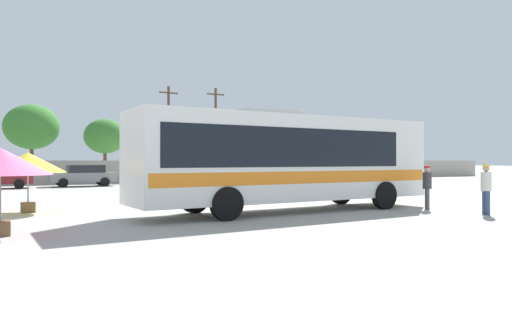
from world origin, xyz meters
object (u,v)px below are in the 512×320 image
object	(u,v)px
parked_car_second_grey	(83,175)
utility_pole_far	(169,131)
vendor_umbrella_secondary_pink	(0,163)
coach_bus_white_orange	(286,158)
utility_pole_near	(216,132)
passenger_waiting_on_apron	(486,186)
roadside_tree_midright	(105,136)
attendant_by_bus_door	(427,185)
vendor_umbrella_near_gate_yellow	(28,163)
roadside_tree_midleft	(32,127)

from	to	relation	value
parked_car_second_grey	utility_pole_far	distance (m)	11.24
vendor_umbrella_secondary_pink	parked_car_second_grey	world-z (taller)	vendor_umbrella_secondary_pink
coach_bus_white_orange	vendor_umbrella_secondary_pink	bearing A→B (deg)	-169.33
parked_car_second_grey	utility_pole_near	world-z (taller)	utility_pole_near
coach_bus_white_orange	parked_car_second_grey	distance (m)	21.46
vendor_umbrella_secondary_pink	passenger_waiting_on_apron	bearing A→B (deg)	-8.60
parked_car_second_grey	roadside_tree_midright	bearing A→B (deg)	73.51
passenger_waiting_on_apron	utility_pole_near	xyz separation A→B (m)	(2.59, 31.74, 3.67)
attendant_by_bus_door	passenger_waiting_on_apron	xyz separation A→B (m)	(0.45, -2.16, 0.04)
attendant_by_bus_door	utility_pole_far	bearing A→B (deg)	93.26
coach_bus_white_orange	vendor_umbrella_secondary_pink	size ratio (longest dim) A/B	4.84
utility_pole_near	utility_pole_far	xyz separation A→B (m)	(-4.72, -0.14, -0.09)
coach_bus_white_orange	utility_pole_far	bearing A→B (deg)	82.91
vendor_umbrella_near_gate_yellow	roadside_tree_midleft	size ratio (longest dim) A/B	0.38
passenger_waiting_on_apron	utility_pole_far	bearing A→B (deg)	93.84
vendor_umbrella_secondary_pink	parked_car_second_grey	distance (m)	23.02
roadside_tree_midleft	utility_pole_far	bearing A→B (deg)	-16.94
attendant_by_bus_door	passenger_waiting_on_apron	size ratio (longest dim) A/B	0.96
attendant_by_bus_door	roadside_tree_midleft	bearing A→B (deg)	111.63
parked_car_second_grey	roadside_tree_midright	xyz separation A→B (m)	(2.94, 9.92, 3.31)
parked_car_second_grey	passenger_waiting_on_apron	bearing A→B (deg)	-67.55
coach_bus_white_orange	utility_pole_near	size ratio (longest dim) A/B	1.31
roadside_tree_midleft	roadside_tree_midright	distance (m)	6.23
vendor_umbrella_secondary_pink	utility_pole_near	size ratio (longest dim) A/B	0.27
utility_pole_far	roadside_tree_midleft	world-z (taller)	utility_pole_far
utility_pole_far	attendant_by_bus_door	bearing A→B (deg)	-86.74
vendor_umbrella_near_gate_yellow	vendor_umbrella_secondary_pink	xyz separation A→B (m)	(-0.63, -5.43, 0.04)
utility_pole_far	roadside_tree_midleft	size ratio (longest dim) A/B	1.28
parked_car_second_grey	utility_pole_near	bearing A→B (deg)	28.37
parked_car_second_grey	roadside_tree_midleft	xyz separation A→B (m)	(-3.25, 10.26, 4.01)
attendant_by_bus_door	utility_pole_near	distance (m)	29.96
coach_bus_white_orange	vendor_umbrella_near_gate_yellow	world-z (taller)	coach_bus_white_orange
vendor_umbrella_secondary_pink	parked_car_second_grey	bearing A→B (deg)	79.29
coach_bus_white_orange	attendant_by_bus_door	size ratio (longest dim) A/B	7.18
passenger_waiting_on_apron	vendor_umbrella_secondary_pink	world-z (taller)	vendor_umbrella_secondary_pink
parked_car_second_grey	utility_pole_near	distance (m)	15.09
utility_pole_far	roadside_tree_midright	xyz separation A→B (m)	(-5.19, 3.12, -0.43)
vendor_umbrella_near_gate_yellow	coach_bus_white_orange	bearing A→B (deg)	-24.22
utility_pole_near	roadside_tree_midright	size ratio (longest dim) A/B	1.55
vendor_umbrella_secondary_pink	roadside_tree_midleft	xyz separation A→B (m)	(1.03, 32.87, 3.03)
vendor_umbrella_near_gate_yellow	utility_pole_near	distance (m)	29.35
vendor_umbrella_secondary_pink	utility_pole_near	world-z (taller)	utility_pole_near
vendor_umbrella_near_gate_yellow	utility_pole_far	distance (m)	26.85
parked_car_second_grey	roadside_tree_midleft	bearing A→B (deg)	107.56
utility_pole_far	vendor_umbrella_secondary_pink	bearing A→B (deg)	-112.87
parked_car_second_grey	coach_bus_white_orange	bearing A→B (deg)	-77.39
passenger_waiting_on_apron	vendor_umbrella_secondary_pink	bearing A→B (deg)	171.40
utility_pole_far	roadside_tree_midleft	bearing A→B (deg)	163.06
passenger_waiting_on_apron	vendor_umbrella_secondary_pink	distance (m)	14.71
coach_bus_white_orange	passenger_waiting_on_apron	world-z (taller)	coach_bus_white_orange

